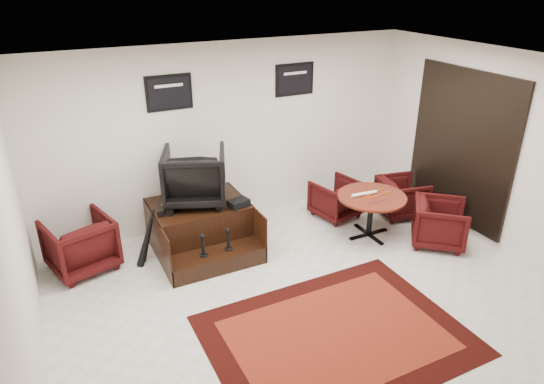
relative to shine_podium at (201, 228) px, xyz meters
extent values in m
plane|color=silver|center=(0.79, -1.76, -0.32)|extent=(6.00, 6.00, 0.00)
cube|color=beige|center=(0.79, 0.74, 1.08)|extent=(6.00, 0.02, 2.80)
cube|color=beige|center=(0.79, -4.26, 1.08)|extent=(6.00, 0.02, 2.80)
cube|color=beige|center=(-2.21, -1.76, 1.08)|extent=(0.02, 5.00, 2.80)
cube|color=beige|center=(3.79, -1.76, 1.08)|extent=(0.02, 5.00, 2.80)
cube|color=white|center=(0.79, -1.76, 2.48)|extent=(6.00, 5.00, 0.02)
cube|color=black|center=(3.76, -1.06, 0.98)|extent=(0.05, 1.90, 2.30)
cube|color=black|center=(3.75, -1.06, 0.98)|extent=(0.02, 1.72, 2.12)
cube|color=black|center=(3.76, -1.06, 0.98)|extent=(0.03, 0.05, 2.12)
cube|color=black|center=(-0.11, 0.72, 1.83)|extent=(0.66, 0.03, 0.50)
cube|color=black|center=(-0.11, 0.70, 1.83)|extent=(0.58, 0.01, 0.42)
cube|color=silver|center=(-0.11, 0.70, 1.93)|extent=(0.40, 0.00, 0.04)
cube|color=black|center=(1.89, 0.72, 1.83)|extent=(0.66, 0.03, 0.50)
cube|color=black|center=(1.89, 0.70, 1.83)|extent=(0.58, 0.01, 0.42)
cube|color=silver|center=(1.89, 0.70, 1.93)|extent=(0.40, 0.00, 0.04)
cube|color=black|center=(0.71, -2.46, -0.32)|extent=(2.80, 2.10, 0.01)
cube|color=#5C190D|center=(0.71, -2.46, -0.31)|extent=(2.30, 1.60, 0.01)
cube|color=black|center=(0.00, 0.09, 0.03)|extent=(1.33, 0.99, 0.69)
cube|color=black|center=(0.00, -0.60, -0.20)|extent=(1.33, 0.40, 0.25)
cube|color=black|center=(-0.66, -0.11, 0.03)|extent=(0.02, 1.38, 0.69)
cube|color=black|center=(0.66, -0.11, 0.03)|extent=(0.02, 1.38, 0.69)
cylinder|color=black|center=(-0.18, -0.60, -0.06)|extent=(0.11, 0.11, 0.02)
cylinder|color=black|center=(-0.18, -0.60, 0.07)|extent=(0.04, 0.04, 0.24)
sphere|color=black|center=(-0.18, -0.60, 0.22)|extent=(0.07, 0.07, 0.07)
cylinder|color=black|center=(0.18, -0.60, -0.06)|extent=(0.11, 0.11, 0.02)
cylinder|color=black|center=(0.18, -0.60, 0.07)|extent=(0.04, 0.04, 0.24)
sphere|color=black|center=(0.18, -0.60, 0.22)|extent=(0.07, 0.07, 0.07)
imported|color=black|center=(0.00, 0.14, 0.81)|extent=(1.07, 1.04, 0.87)
cube|color=black|center=(-0.55, 0.00, 0.42)|extent=(0.15, 0.26, 0.09)
cube|color=black|center=(-0.44, -0.03, 0.42)|extent=(0.15, 0.26, 0.09)
cube|color=black|center=(0.48, -0.27, 0.42)|extent=(0.32, 0.25, 0.10)
imported|color=black|center=(-1.62, 0.22, 0.09)|extent=(0.97, 0.93, 0.82)
cylinder|color=#47110A|center=(2.40, -0.79, 0.33)|extent=(1.02, 1.02, 0.03)
cylinder|color=black|center=(2.40, -0.79, 0.02)|extent=(0.08, 0.08, 0.60)
cube|color=black|center=(2.40, -0.79, -0.31)|extent=(0.68, 0.06, 0.03)
cube|color=black|center=(2.40, -0.79, -0.31)|extent=(0.06, 0.68, 0.03)
imported|color=black|center=(2.30, -0.01, 0.03)|extent=(0.79, 0.76, 0.69)
imported|color=black|center=(3.29, -0.45, 0.03)|extent=(0.76, 0.79, 0.70)
imported|color=black|center=(3.16, -1.44, 0.05)|extent=(0.98, 0.99, 0.74)
cylinder|color=white|center=(2.31, -0.72, 0.37)|extent=(0.42, 0.08, 0.05)
cylinder|color=#DC610C|center=(2.50, -0.82, 0.35)|extent=(0.45, 0.07, 0.01)
cylinder|color=#DC610C|center=(2.50, -0.72, 0.35)|extent=(0.44, 0.13, 0.01)
cylinder|color=#4C1933|center=(2.20, -0.99, 0.35)|extent=(0.09, 0.06, 0.01)
cylinder|color=#4C1933|center=(2.26, -0.99, 0.35)|extent=(0.09, 0.06, 0.01)
cylinder|color=#4C1933|center=(2.32, -0.99, 0.35)|extent=(0.09, 0.06, 0.01)
cylinder|color=#4C1933|center=(2.38, -0.99, 0.35)|extent=(0.09, 0.06, 0.01)
cylinder|color=#4C1933|center=(2.44, -0.99, 0.35)|extent=(0.09, 0.06, 0.01)
cylinder|color=#4C1933|center=(2.50, -0.99, 0.35)|extent=(0.09, 0.06, 0.01)
camera|label=1|loc=(-1.82, -5.92, 3.39)|focal=32.00mm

